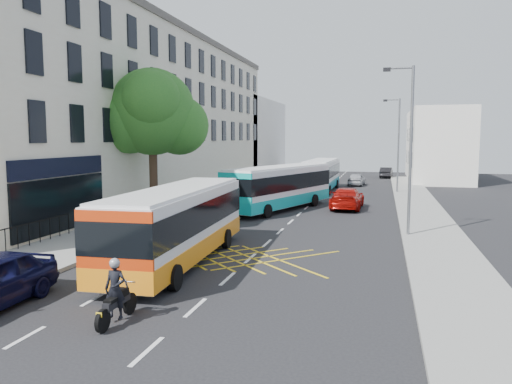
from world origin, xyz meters
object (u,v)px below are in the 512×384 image
Objects in this scene: lamp_near at (409,141)px; red_hatchback at (347,198)px; distant_car_dark at (386,173)px; bus_mid at (279,187)px; motorbike at (116,293)px; distant_car_grey at (316,175)px; street_tree at (152,113)px; bus_far at (321,175)px; parked_car_silver at (165,226)px; lamp_far at (397,140)px; distant_car_silver at (357,179)px; bus_near at (178,224)px.

lamp_near reaches higher than red_hatchback.
bus_mid is at bearing 81.16° from distant_car_dark.
distant_car_grey is (-0.78, 45.27, -0.15)m from motorbike.
street_tree is 19.98m from bus_far.
parked_car_silver is at bearing -90.21° from distant_car_grey.
street_tree is at bearing 168.60° from lamp_near.
motorbike is 10.78m from parked_car_silver.
parked_car_silver is 0.80× the size of red_hatchback.
lamp_near is 20.00m from lamp_far.
lamp_far is at bearing 124.05° from distant_car_silver.
street_tree is 0.85× the size of bus_near.
bus_mid is (-7.82, 7.64, -3.08)m from lamp_near.
motorbike is 51.72m from distant_car_dark.
parked_car_silver is (-4.52, -23.92, -0.83)m from bus_far.
bus_mid is 19.38m from distant_car_silver.
bus_near is 17.39m from red_hatchback.
red_hatchback is (11.26, 6.27, -5.57)m from street_tree.
lamp_near is 1.60× the size of red_hatchback.
parked_car_silver is 0.85× the size of distant_car_grey.
bus_mid is 2.25× the size of distant_car_grey.
lamp_far is 1.70× the size of distant_car_grey.
motorbike is (-7.76, -13.60, -3.81)m from lamp_near.
lamp_near is at bearing 112.27° from red_hatchback.
parked_car_silver reaches higher than distant_car_silver.
bus_mid is at bearing 90.27° from motorbike.
lamp_far is at bearing -105.98° from red_hatchback.
street_tree is at bearing 113.09° from parked_car_silver.
motorbike is at bearing -70.90° from bus_mid.
bus_near is 2.08× the size of red_hatchback.
street_tree reaches higher than distant_car_grey.
bus_mid is 21.25m from motorbike.
street_tree is at bearing 112.87° from motorbike.
lamp_near is 27.11m from distant_car_silver.
parked_car_silver is at bearing 118.36° from bus_near.
lamp_near is 16.11m from motorbike.
lamp_near is 4.12× the size of motorbike.
bus_mid is (0.90, 14.95, 0.02)m from bus_near.
lamp_far is 7.31m from bus_far.
bus_mid reaches higher than bus_near.
bus_near is 5.35× the size of motorbike.
red_hatchback reaches higher than distant_car_silver.
motorbike reaches higher than distant_car_silver.
distant_car_dark is (-0.73, 17.64, -3.98)m from lamp_far.
distant_car_silver is at bearing 64.98° from street_tree.
bus_far is at bearing 65.22° from street_tree.
bus_far is 2.02× the size of red_hatchback.
red_hatchback is (4.37, 1.60, -0.82)m from bus_mid.
bus_mid reaches higher than distant_car_dark.
bus_near is 38.99m from distant_car_grey.
red_hatchback is (3.13, -11.33, -0.76)m from bus_far.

